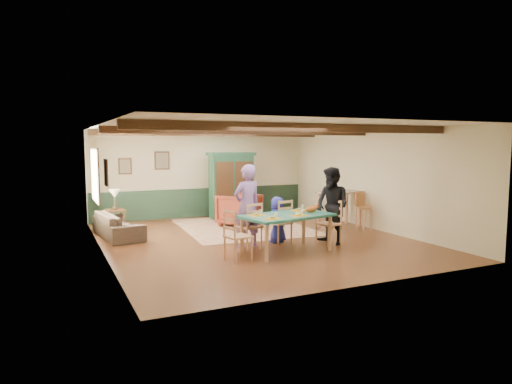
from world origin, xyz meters
name	(u,v)px	position (x,y,z in m)	size (l,w,h in m)	color
floor	(255,240)	(0.00, 0.00, 0.00)	(8.00, 8.00, 0.00)	#542B17
wall_back	(203,174)	(0.00, 4.00, 1.35)	(7.00, 0.02, 2.70)	beige
wall_left	(102,190)	(-3.50, 0.00, 1.35)	(0.02, 8.00, 2.70)	beige
wall_right	(373,179)	(3.50, 0.00, 1.35)	(0.02, 8.00, 2.70)	beige
ceiling	(255,127)	(0.00, 0.00, 2.70)	(7.00, 8.00, 0.02)	white
wainscot_back	(203,202)	(0.00, 3.98, 0.45)	(6.95, 0.03, 0.90)	#1A3020
ceiling_beam_front	(306,128)	(0.00, -2.30, 2.61)	(6.95, 0.16, 0.16)	black
ceiling_beam_mid	(249,131)	(0.00, 0.40, 2.61)	(6.95, 0.16, 0.16)	black
ceiling_beam_back	(213,134)	(0.00, 3.00, 2.61)	(6.95, 0.16, 0.16)	black
window_left	(95,175)	(-3.47, 1.70, 1.55)	(0.06, 1.60, 1.30)	white
picture_left_wall	(106,172)	(-3.47, -0.60, 1.75)	(0.04, 0.42, 0.52)	gray
picture_back_a	(162,161)	(-1.30, 3.97, 1.80)	(0.45, 0.04, 0.55)	gray
picture_back_b	(125,166)	(-2.40, 3.97, 1.65)	(0.38, 0.04, 0.48)	gray
dining_table	(287,233)	(0.07, -1.44, 0.40)	(1.94, 1.08, 0.81)	#1F6352
dining_chair_far_left	(249,225)	(-0.50, -0.76, 0.51)	(0.45, 0.47, 1.02)	tan
dining_chair_far_right	(280,221)	(0.35, -0.59, 0.51)	(0.45, 0.47, 1.02)	tan
dining_chair_end_left	(238,235)	(-1.15, -1.67, 0.51)	(0.45, 0.47, 1.02)	tan
dining_chair_end_right	(328,223)	(1.28, -1.20, 0.51)	(0.45, 0.47, 1.02)	tan
person_man	(247,206)	(-0.52, -0.67, 0.93)	(0.68, 0.44, 1.86)	#815EA2
person_woman	(332,206)	(1.39, -1.18, 0.89)	(0.86, 0.67, 1.78)	black
person_child	(277,220)	(0.33, -0.51, 0.54)	(0.53, 0.34, 1.08)	navy
cat	(311,209)	(0.67, -1.43, 0.90)	(0.39, 0.15, 0.19)	#CB6323
place_setting_near_left	(273,216)	(-0.46, -1.81, 0.86)	(0.43, 0.32, 0.11)	gold
place_setting_near_center	(299,213)	(0.22, -1.68, 0.86)	(0.43, 0.32, 0.11)	gold
place_setting_far_left	(257,213)	(-0.56, -1.28, 0.86)	(0.43, 0.32, 0.11)	gold
place_setting_far_right	(300,208)	(0.60, -1.06, 0.86)	(0.43, 0.32, 0.11)	gold
area_rug	(243,227)	(0.38, 1.67, 0.01)	(3.27, 3.88, 0.01)	beige
armoire	(231,185)	(0.68, 3.25, 1.02)	(1.45, 0.58, 2.04)	#163926
armchair	(239,210)	(0.36, 1.88, 0.46)	(0.98, 1.01, 0.92)	#521710
sofa	(118,225)	(-2.96, 1.72, 0.30)	(2.06, 0.80, 0.60)	#382C23
end_table	(115,220)	(-2.92, 2.52, 0.29)	(0.47, 0.47, 0.58)	black
table_lamp	(115,199)	(-2.92, 2.52, 0.85)	(0.30, 0.30, 0.53)	#CFC386
counter_table	(339,209)	(2.85, 0.59, 0.50)	(1.19, 0.70, 0.99)	tan
bar_stool_left	(364,212)	(3.08, -0.20, 0.50)	(0.35, 0.39, 1.00)	#AB7142
bar_stool_right	(363,210)	(3.28, 0.09, 0.50)	(0.36, 0.39, 1.01)	#AB7142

